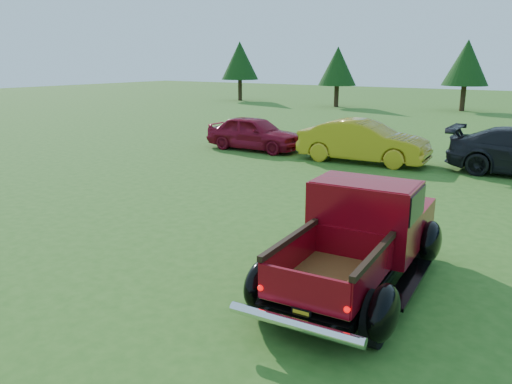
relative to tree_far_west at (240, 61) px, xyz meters
name	(u,v)px	position (x,y,z in m)	size (l,w,h in m)	color
ground	(268,251)	(22.00, -30.00, -3.52)	(120.00, 120.00, 0.00)	#2E5B1A
tree_far_west	(240,61)	(0.00, 0.00, 0.00)	(3.33, 3.33, 5.20)	#332114
tree_west	(338,66)	(10.00, -1.00, -0.41)	(2.94, 2.94, 4.60)	#332114
tree_mid_left	(467,63)	(19.00, 1.00, -0.14)	(3.20, 3.20, 5.00)	#332114
pickup_truck	(363,234)	(23.97, -30.21, -2.71)	(2.43, 4.70, 1.70)	black
show_car_red	(255,133)	(15.50, -20.77, -2.83)	(1.63, 4.05, 1.38)	maroon
show_car_yellow	(363,141)	(20.18, -20.76, -2.77)	(1.60, 4.57, 1.51)	#BA9418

